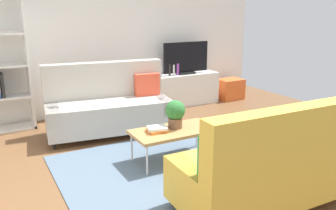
{
  "coord_description": "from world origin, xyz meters",
  "views": [
    {
      "loc": [
        -2.21,
        -3.55,
        1.93
      ],
      "look_at": [
        0.01,
        0.5,
        0.65
      ],
      "focal_mm": 37.56,
      "sensor_mm": 36.0,
      "label": 1
    }
  ],
  "objects_px": {
    "tv_console": "(185,89)",
    "bottle_2": "(178,69)",
    "storage_trunk": "(230,89)",
    "potted_plant": "(175,113)",
    "vase_0": "(159,72)",
    "bottle_0": "(170,70)",
    "couch_beige": "(109,106)",
    "bottle_1": "(174,70)",
    "tv": "(186,58)",
    "coffee_table": "(174,132)",
    "couch_green": "(271,165)",
    "table_book_0": "(157,131)"
  },
  "relations": [
    {
      "from": "coffee_table",
      "to": "bottle_1",
      "type": "bearing_deg",
      "value": 60.61
    },
    {
      "from": "tv_console",
      "to": "potted_plant",
      "type": "bearing_deg",
      "value": -124.06
    },
    {
      "from": "tv_console",
      "to": "tv",
      "type": "bearing_deg",
      "value": -90.0
    },
    {
      "from": "vase_0",
      "to": "storage_trunk",
      "type": "bearing_deg",
      "value": -5.1
    },
    {
      "from": "coffee_table",
      "to": "tv",
      "type": "distance_m",
      "value": 2.83
    },
    {
      "from": "couch_green",
      "to": "storage_trunk",
      "type": "relative_size",
      "value": 3.7
    },
    {
      "from": "bottle_2",
      "to": "vase_0",
      "type": "bearing_deg",
      "value": 166.75
    },
    {
      "from": "coffee_table",
      "to": "table_book_0",
      "type": "distance_m",
      "value": 0.24
    },
    {
      "from": "bottle_2",
      "to": "tv",
      "type": "bearing_deg",
      "value": 5.78
    },
    {
      "from": "tv",
      "to": "storage_trunk",
      "type": "relative_size",
      "value": 1.92
    },
    {
      "from": "tv",
      "to": "table_book_0",
      "type": "xyz_separation_m",
      "value": [
        -1.8,
        -2.27,
        -0.51
      ]
    },
    {
      "from": "storage_trunk",
      "to": "tv",
      "type": "bearing_deg",
      "value": 175.84
    },
    {
      "from": "table_book_0",
      "to": "storage_trunk",
      "type": "bearing_deg",
      "value": 36.99
    },
    {
      "from": "bottle_0",
      "to": "bottle_1",
      "type": "bearing_deg",
      "value": 0.0
    },
    {
      "from": "table_book_0",
      "to": "bottle_2",
      "type": "xyz_separation_m",
      "value": [
        1.61,
        2.25,
        0.32
      ]
    },
    {
      "from": "couch_green",
      "to": "table_book_0",
      "type": "height_order",
      "value": "couch_green"
    },
    {
      "from": "storage_trunk",
      "to": "bottle_0",
      "type": "bearing_deg",
      "value": 177.68
    },
    {
      "from": "storage_trunk",
      "to": "bottle_0",
      "type": "distance_m",
      "value": 1.58
    },
    {
      "from": "potted_plant",
      "to": "table_book_0",
      "type": "bearing_deg",
      "value": -172.87
    },
    {
      "from": "tv_console",
      "to": "table_book_0",
      "type": "xyz_separation_m",
      "value": [
        -1.8,
        -2.29,
        0.12
      ]
    },
    {
      "from": "tv_console",
      "to": "bottle_2",
      "type": "height_order",
      "value": "bottle_2"
    },
    {
      "from": "couch_green",
      "to": "potted_plant",
      "type": "bearing_deg",
      "value": 100.53
    },
    {
      "from": "couch_green",
      "to": "vase_0",
      "type": "xyz_separation_m",
      "value": [
        0.71,
        3.78,
        0.27
      ]
    },
    {
      "from": "potted_plant",
      "to": "coffee_table",
      "type": "bearing_deg",
      "value": -128.29
    },
    {
      "from": "bottle_1",
      "to": "bottle_2",
      "type": "xyz_separation_m",
      "value": [
        0.09,
        0.0,
        0.01
      ]
    },
    {
      "from": "storage_trunk",
      "to": "tv_console",
      "type": "bearing_deg",
      "value": 174.81
    },
    {
      "from": "tv_console",
      "to": "storage_trunk",
      "type": "bearing_deg",
      "value": -5.19
    },
    {
      "from": "tv_console",
      "to": "vase_0",
      "type": "bearing_deg",
      "value": 175.07
    },
    {
      "from": "tv",
      "to": "potted_plant",
      "type": "bearing_deg",
      "value": -124.3
    },
    {
      "from": "storage_trunk",
      "to": "table_book_0",
      "type": "xyz_separation_m",
      "value": [
        -2.9,
        -2.19,
        0.22
      ]
    },
    {
      "from": "tv_console",
      "to": "potted_plant",
      "type": "xyz_separation_m",
      "value": [
        -1.52,
        -2.25,
        0.3
      ]
    },
    {
      "from": "couch_beige",
      "to": "storage_trunk",
      "type": "xyz_separation_m",
      "value": [
        3.05,
        0.8,
        -0.22
      ]
    },
    {
      "from": "couch_beige",
      "to": "bottle_1",
      "type": "bearing_deg",
      "value": -145.28
    },
    {
      "from": "storage_trunk",
      "to": "vase_0",
      "type": "relative_size",
      "value": 3.38
    },
    {
      "from": "coffee_table",
      "to": "bottle_0",
      "type": "xyz_separation_m",
      "value": [
        1.19,
        2.27,
        0.36
      ]
    },
    {
      "from": "storage_trunk",
      "to": "potted_plant",
      "type": "relative_size",
      "value": 1.42
    },
    {
      "from": "couch_beige",
      "to": "potted_plant",
      "type": "relative_size",
      "value": 5.42
    },
    {
      "from": "bottle_1",
      "to": "bottle_2",
      "type": "height_order",
      "value": "bottle_2"
    },
    {
      "from": "tv",
      "to": "vase_0",
      "type": "height_order",
      "value": "tv"
    },
    {
      "from": "coffee_table",
      "to": "bottle_1",
      "type": "xyz_separation_m",
      "value": [
        1.28,
        2.27,
        0.35
      ]
    },
    {
      "from": "coffee_table",
      "to": "vase_0",
      "type": "height_order",
      "value": "vase_0"
    },
    {
      "from": "couch_beige",
      "to": "coffee_table",
      "type": "relative_size",
      "value": 1.81
    },
    {
      "from": "tv",
      "to": "coffee_table",
      "type": "bearing_deg",
      "value": -124.41
    },
    {
      "from": "vase_0",
      "to": "bottle_0",
      "type": "distance_m",
      "value": 0.22
    },
    {
      "from": "bottle_2",
      "to": "potted_plant",
      "type": "bearing_deg",
      "value": -120.91
    },
    {
      "from": "tv",
      "to": "storage_trunk",
      "type": "bearing_deg",
      "value": -4.16
    },
    {
      "from": "tv",
      "to": "bottle_0",
      "type": "height_order",
      "value": "tv"
    },
    {
      "from": "couch_beige",
      "to": "couch_green",
      "type": "relative_size",
      "value": 1.04
    },
    {
      "from": "potted_plant",
      "to": "table_book_0",
      "type": "relative_size",
      "value": 1.53
    },
    {
      "from": "couch_green",
      "to": "tv",
      "type": "height_order",
      "value": "tv"
    }
  ]
}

